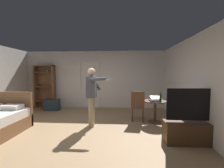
# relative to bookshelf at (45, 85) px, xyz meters

# --- Properties ---
(ground_plane) EXTENTS (6.91, 6.91, 0.00)m
(ground_plane) POSITION_rel_bookshelf_xyz_m (2.26, -2.78, -1.04)
(ground_plane) COLOR #997A56
(wall_back) EXTENTS (6.52, 0.12, 2.57)m
(wall_back) POSITION_rel_bookshelf_xyz_m (2.26, 0.22, 0.25)
(wall_back) COLOR silver
(wall_back) RESTS_ON ground_plane
(wall_right) EXTENTS (0.12, 6.13, 2.57)m
(wall_right) POSITION_rel_bookshelf_xyz_m (5.46, -2.78, 0.25)
(wall_right) COLOR silver
(wall_right) RESTS_ON ground_plane
(doorway_frame) EXTENTS (0.93, 0.08, 2.13)m
(doorway_frame) POSITION_rel_bookshelf_xyz_m (2.00, 0.14, 0.18)
(doorway_frame) COLOR white
(doorway_frame) RESTS_ON ground_plane
(bookshelf) EXTENTS (0.90, 0.32, 1.93)m
(bookshelf) POSITION_rel_bookshelf_xyz_m (0.00, 0.00, 0.00)
(bookshelf) COLOR brown
(bookshelf) RESTS_ON ground_plane
(tv_flatscreen) EXTENTS (1.28, 0.40, 1.24)m
(tv_flatscreen) POSITION_rel_bookshelf_xyz_m (5.10, -3.16, -0.69)
(tv_flatscreen) COLOR #4C331E
(tv_flatscreen) RESTS_ON ground_plane
(side_table) EXTENTS (0.69, 0.69, 0.70)m
(side_table) POSITION_rel_bookshelf_xyz_m (4.56, -1.81, -0.56)
(side_table) COLOR #4C331E
(side_table) RESTS_ON ground_plane
(laptop) EXTENTS (0.36, 0.36, 0.16)m
(laptop) POSITION_rel_bookshelf_xyz_m (4.53, -1.85, -0.29)
(laptop) COLOR black
(laptop) RESTS_ON side_table
(bottle_on_table) EXTENTS (0.06, 0.06, 0.29)m
(bottle_on_table) POSITION_rel_bookshelf_xyz_m (4.70, -1.89, -0.22)
(bottle_on_table) COLOR #25500D
(bottle_on_table) RESTS_ON side_table
(wooden_chair) EXTENTS (0.47, 0.47, 0.99)m
(wooden_chair) POSITION_rel_bookshelf_xyz_m (4.02, -1.72, -0.49)
(wooden_chair) COLOR brown
(wooden_chair) RESTS_ON ground_plane
(person_blue_shirt) EXTENTS (0.72, 0.56, 1.72)m
(person_blue_shirt) POSITION_rel_bookshelf_xyz_m (2.62, -2.21, -0.04)
(person_blue_shirt) COLOR tan
(person_blue_shirt) RESTS_ON ground_plane
(suitcase_dark) EXTENTS (0.63, 0.34, 0.47)m
(suitcase_dark) POSITION_rel_bookshelf_xyz_m (0.56, -0.50, -0.80)
(suitcase_dark) COLOR #1E2D38
(suitcase_dark) RESTS_ON ground_plane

